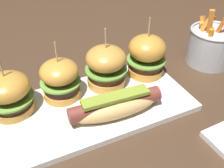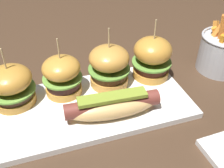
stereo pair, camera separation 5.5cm
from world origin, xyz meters
TOP-DOWN VIEW (x-y plane):
  - ground_plane at (0.00, 0.00)m, footprint 3.00×3.00m
  - platter_main at (0.00, 0.00)m, footprint 0.41×0.21m
  - hot_dog at (0.03, -0.05)m, footprint 0.19×0.07m
  - slider_far_left at (-0.16, 0.05)m, footprint 0.10×0.10m
  - slider_center_left at (-0.05, 0.06)m, footprint 0.09×0.09m
  - slider_center_right at (0.05, 0.06)m, footprint 0.10×0.10m
  - slider_far_right at (0.16, 0.06)m, footprint 0.09×0.09m
  - fries_bucket at (0.35, 0.05)m, footprint 0.12×0.12m

SIDE VIEW (x-z plane):
  - ground_plane at x=0.00m, z-range 0.00..0.00m
  - platter_main at x=0.00m, z-range 0.00..0.01m
  - hot_dog at x=0.03m, z-range 0.01..0.06m
  - fries_bucket at x=0.35m, z-range -0.02..0.12m
  - slider_far_left at x=-0.16m, z-range -0.01..0.12m
  - slider_center_left at x=-0.05m, z-range -0.01..0.13m
  - slider_center_right at x=0.05m, z-range -0.01..0.13m
  - slider_far_right at x=0.16m, z-range -0.01..0.14m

